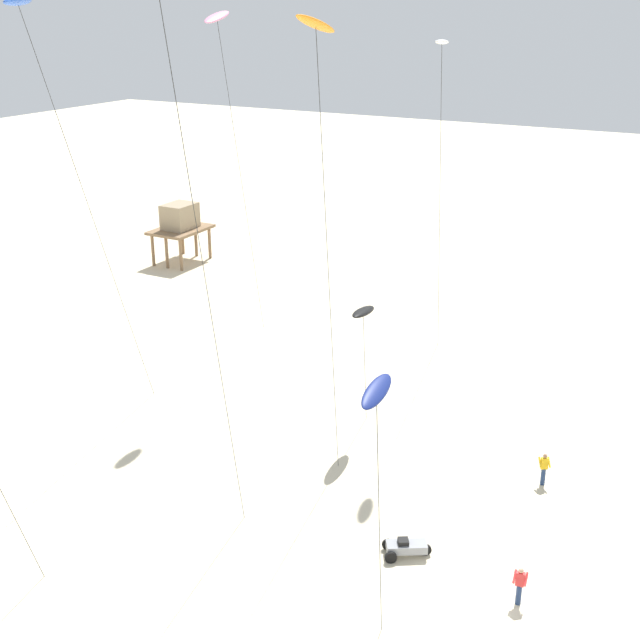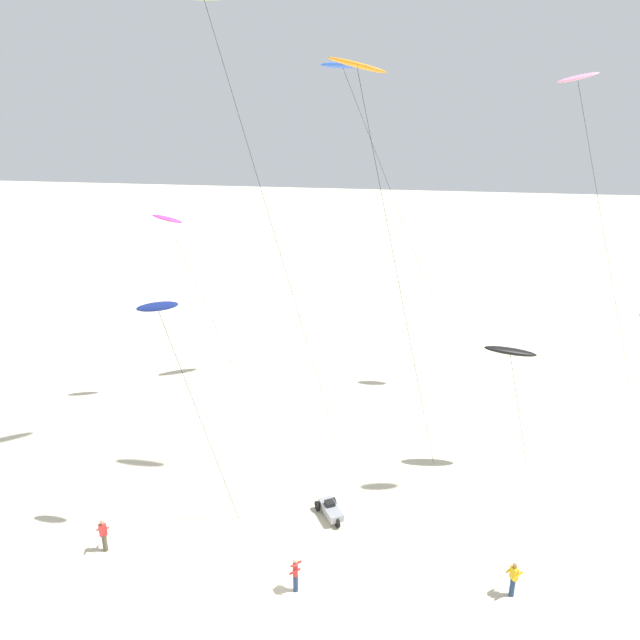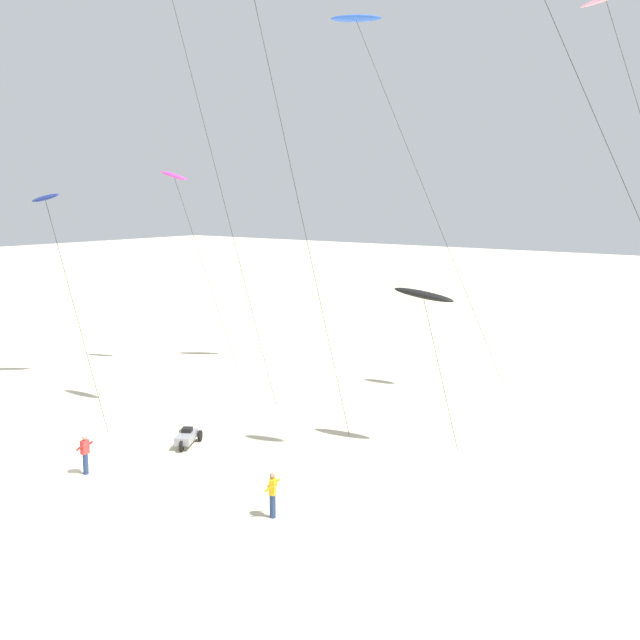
% 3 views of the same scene
% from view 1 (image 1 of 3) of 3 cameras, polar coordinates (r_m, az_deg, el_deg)
% --- Properties ---
extents(ground_plane, '(260.00, 260.00, 0.00)m').
position_cam_1_polar(ground_plane, '(35.48, 11.48, -17.60)').
color(ground_plane, beige).
extents(kite_pink, '(8.36, 2.54, 21.57)m').
position_cam_1_polar(kite_pink, '(48.89, -7.04, 19.62)').
color(kite_pink, pink).
rests_on(kite_pink, ground).
extents(kite_navy, '(3.87, 1.19, 11.63)m').
position_cam_1_polar(kite_navy, '(24.47, 3.91, -5.22)').
color(kite_navy, navy).
rests_on(kite_navy, ground).
extents(kite_blue, '(10.76, 3.82, 22.17)m').
position_cam_1_polar(kite_blue, '(37.34, -19.95, 19.61)').
color(kite_blue, blue).
rests_on(kite_blue, ground).
extents(kite_orange, '(6.13, 1.70, 21.63)m').
position_cam_1_polar(kite_orange, '(31.67, -0.26, 19.12)').
color(kite_orange, orange).
rests_on(kite_orange, ground).
extents(kite_black, '(3.16, 1.12, 7.41)m').
position_cam_1_polar(kite_black, '(42.58, 2.99, 0.55)').
color(kite_black, black).
rests_on(kite_black, ground).
extents(kite_white, '(10.08, 3.15, 20.23)m').
position_cam_1_polar(kite_white, '(43.92, 8.37, 17.83)').
color(kite_white, white).
rests_on(kite_white, ground).
extents(kite_flyer_nearest, '(0.69, 0.70, 1.67)m').
position_cam_1_polar(kite_flyer_nearest, '(41.99, 15.13, -9.80)').
color(kite_flyer_nearest, navy).
rests_on(kite_flyer_nearest, ground).
extents(kite_flyer_middle, '(0.55, 0.58, 1.67)m').
position_cam_1_polar(kite_flyer_middle, '(34.44, 13.55, -17.27)').
color(kite_flyer_middle, navy).
rests_on(kite_flyer_middle, ground).
extents(stilt_house, '(5.31, 3.82, 5.30)m').
position_cam_1_polar(stilt_house, '(74.76, -9.59, 6.70)').
color(stilt_house, '#846647').
rests_on(stilt_house, ground).
extents(beach_buggy, '(1.69, 2.05, 0.82)m').
position_cam_1_polar(beach_buggy, '(36.40, 5.89, -15.26)').
color(beach_buggy, gray).
rests_on(beach_buggy, ground).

